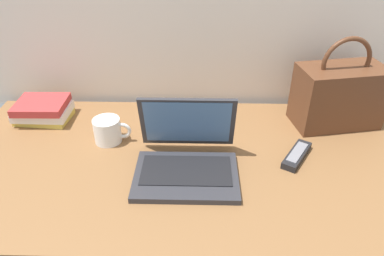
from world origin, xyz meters
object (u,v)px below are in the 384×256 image
object	(u,v)px
remote_control_far	(296,155)
book_stack	(42,110)
coffee_mug	(107,130)
remote_control_near	(164,125)
laptop	(186,157)
handbag	(338,95)

from	to	relation	value
remote_control_far	book_stack	world-z (taller)	book_stack
coffee_mug	remote_control_far	world-z (taller)	coffee_mug
remote_control_far	book_stack	bearing A→B (deg)	166.30
remote_control_near	remote_control_far	size ratio (longest dim) A/B	1.01
remote_control_near	laptop	bearing A→B (deg)	-69.19
remote_control_far	handbag	distance (m)	0.31
laptop	handbag	size ratio (longest dim) A/B	0.94
remote_control_near	book_stack	distance (m)	0.47
book_stack	remote_control_near	bearing A→B (deg)	-6.10
laptop	coffee_mug	xyz separation A→B (m)	(-0.27, 0.15, -0.00)
remote_control_far	book_stack	xyz separation A→B (m)	(-0.90, 0.22, 0.03)
laptop	remote_control_far	xyz separation A→B (m)	(0.35, 0.06, -0.03)
remote_control_near	book_stack	xyz separation A→B (m)	(-0.46, 0.05, 0.03)
remote_control_near	remote_control_far	distance (m)	0.47
remote_control_far	coffee_mug	bearing A→B (deg)	172.42
coffee_mug	handbag	world-z (taller)	handbag
laptop	remote_control_far	world-z (taller)	laptop
laptop	handbag	world-z (taller)	handbag
remote_control_near	handbag	bearing A→B (deg)	4.95
book_stack	handbag	bearing A→B (deg)	0.24
laptop	coffee_mug	distance (m)	0.31
remote_control_near	remote_control_far	bearing A→B (deg)	-21.15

